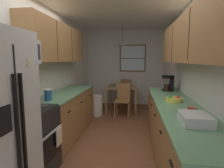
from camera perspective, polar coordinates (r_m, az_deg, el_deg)
ground_plane at (r=4.01m, az=1.48°, el=-15.04°), size 12.00×12.00×0.00m
wall_left at (r=4.08m, az=-17.70°, el=3.47°), size 0.10×9.00×2.55m
wall_right at (r=3.81m, az=22.20°, el=3.01°), size 0.10×9.00×2.55m
wall_back at (r=6.35m, az=4.10°, el=5.14°), size 4.40×0.10×2.55m
ceiling_slab at (r=3.85m, az=1.62°, el=23.39°), size 4.40×9.00×0.08m
stove_range at (r=2.72m, az=-24.89°, el=-16.33°), size 0.66×0.65×1.10m
microwave_over_range at (r=2.57m, az=-28.53°, el=9.08°), size 0.39×0.62×0.32m
counter_left at (r=3.89m, az=-13.84°, el=-8.92°), size 0.64×2.12×0.90m
upper_cabinets_left at (r=3.76m, az=-16.85°, el=12.24°), size 0.33×2.20×0.72m
counter_right at (r=3.02m, az=19.31°, el=-14.06°), size 0.64×3.29×0.90m
upper_cabinets_right at (r=2.81m, az=23.63°, el=12.72°), size 0.33×2.97×0.65m
dining_table at (r=5.59m, az=3.16°, el=-1.85°), size 0.91×0.90×0.74m
dining_chair_near at (r=4.97m, az=3.52°, el=-4.54°), size 0.43×0.43×0.90m
dining_chair_far at (r=6.25m, az=4.41°, el=-2.04°), size 0.42×0.42×0.90m
pendant_light at (r=5.54m, az=3.27°, el=12.65°), size 0.28×0.28×0.57m
back_window at (r=6.26m, az=6.55°, el=8.07°), size 0.88×0.05×0.91m
trash_bin at (r=5.11m, az=-4.99°, el=-6.74°), size 0.35×0.35×0.56m
storage_canister at (r=3.07m, az=-19.53°, el=-3.19°), size 0.12×0.12×0.18m
dish_towel at (r=2.68m, az=-16.32°, el=-15.61°), size 0.02×0.16×0.24m
coffee_maker at (r=3.96m, az=17.60°, el=0.37°), size 0.22×0.18×0.32m
mug_by_coffeemaker at (r=2.37m, az=23.67°, el=-7.66°), size 0.12×0.08×0.09m
fruit_bowl at (r=2.97m, az=18.95°, el=-4.59°), size 0.25×0.25×0.09m
dish_rack at (r=2.04m, az=24.74°, el=-9.92°), size 0.28×0.34×0.10m
table_serving_bowl at (r=5.57m, az=2.12°, el=-0.43°), size 0.19×0.19×0.06m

